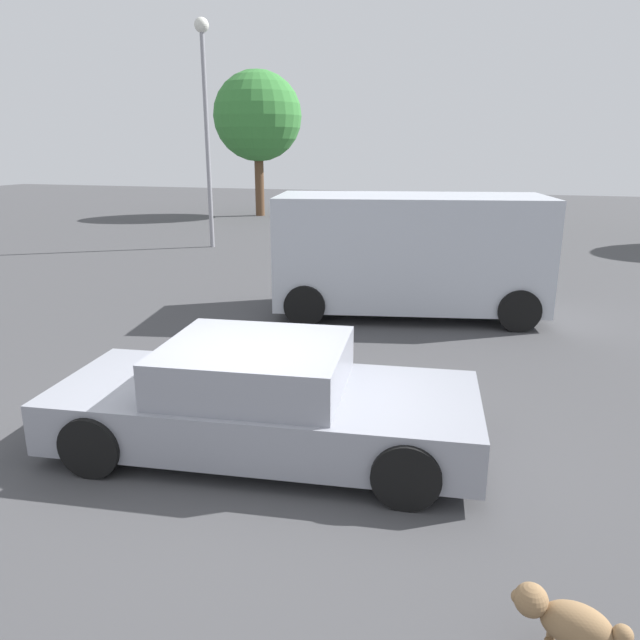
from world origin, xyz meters
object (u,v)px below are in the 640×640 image
object	(u,v)px
sedan_foreground	(263,400)
light_post_near	(205,98)
dog	(567,620)
van_white	(409,251)

from	to	relation	value
sedan_foreground	light_post_near	xyz separation A→B (m)	(-6.89, 12.33, 4.10)
sedan_foreground	dog	xyz separation A→B (m)	(2.90, -2.06, -0.26)
sedan_foreground	light_post_near	bearing A→B (deg)	112.37
light_post_near	dog	bearing A→B (deg)	-55.78
sedan_foreground	dog	distance (m)	3.56
dog	light_post_near	bearing A→B (deg)	-45.13
sedan_foreground	van_white	xyz separation A→B (m)	(0.61, 5.94, 0.69)
dog	van_white	bearing A→B (deg)	-63.36
dog	van_white	xyz separation A→B (m)	(-2.29, 7.99, 0.95)
van_white	sedan_foreground	bearing A→B (deg)	72.38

